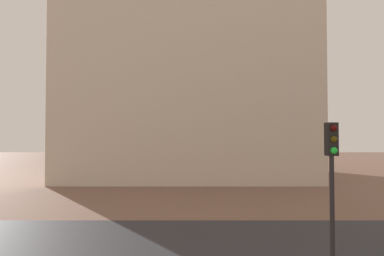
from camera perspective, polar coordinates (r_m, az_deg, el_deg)
The scene contains 4 objects.
ground_plane at distance 12.78m, azimuth 0.42°, elevation -23.08°, with size 120.00×120.00×0.00m, color brown.
street_asphalt_strip at distance 12.71m, azimuth 0.43°, elevation -23.20°, with size 120.00×6.62×0.00m, color #2D2D33.
landmark_building at distance 32.75m, azimuth -1.25°, elevation 8.81°, with size 25.95×15.43×37.36m.
traffic_light_pole at distance 8.38m, azimuth 27.32°, elevation -9.60°, with size 0.28×0.34×5.06m.
Camera 1 is at (-0.06, -1.87, 4.74)m, focal length 25.54 mm.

